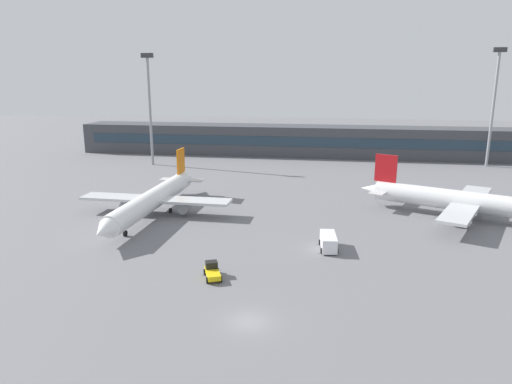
{
  "coord_description": "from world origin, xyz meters",
  "views": [
    {
      "loc": [
        7.22,
        -39.74,
        22.86
      ],
      "look_at": [
        -5.86,
        40.0,
        3.0
      ],
      "focal_mm": 32.36,
      "sensor_mm": 36.0,
      "label": 1
    }
  ],
  "objects": [
    {
      "name": "service_van_white",
      "position": [
        7.36,
        20.99,
        1.11
      ],
      "size": [
        2.72,
        5.37,
        2.08
      ],
      "color": "white",
      "rests_on": "ground_plane"
    },
    {
      "name": "floodlight_tower_west",
      "position": [
        48.64,
        90.83,
        17.42
      ],
      "size": [
        3.2,
        0.8,
        30.66
      ],
      "color": "gray",
      "rests_on": "ground_plane"
    },
    {
      "name": "airplane_near",
      "position": [
        -22.47,
        32.4,
        2.87
      ],
      "size": [
        26.47,
        38.09,
        9.42
      ],
      "color": "white",
      "rests_on": "ground_plane"
    },
    {
      "name": "floodlight_tower_east",
      "position": [
        -40.93,
        78.73,
        16.77
      ],
      "size": [
        3.2,
        0.8,
        29.39
      ],
      "color": "gray",
      "rests_on": "ground_plane"
    },
    {
      "name": "airplane_mid",
      "position": [
        31.01,
        38.69,
        2.94
      ],
      "size": [
        36.86,
        26.54,
        9.66
      ],
      "color": "white",
      "rests_on": "ground_plane"
    },
    {
      "name": "terminal_building",
      "position": [
        0.0,
        101.02,
        4.5
      ],
      "size": [
        140.14,
        12.13,
        9.0
      ],
      "color": "#3F4247",
      "rests_on": "ground_plane"
    },
    {
      "name": "ground_plane",
      "position": [
        0.0,
        40.0,
        0.0
      ],
      "size": [
        400.0,
        400.0,
        0.0
      ],
      "primitive_type": "plane",
      "color": "slate"
    },
    {
      "name": "baggage_tug_yellow",
      "position": [
        -6.07,
        9.37,
        0.8
      ],
      "size": [
        2.86,
        3.9,
        1.75
      ],
      "color": "yellow",
      "rests_on": "ground_plane"
    }
  ]
}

